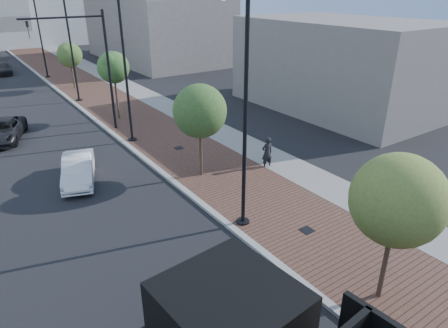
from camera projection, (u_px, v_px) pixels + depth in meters
sidewalk at (91, 84)px, 40.86m from camera, size 7.00×140.00×0.12m
concrete_strip at (116, 81)px, 42.25m from camera, size 2.40×140.00×0.13m
curb at (56, 88)px, 39.04m from camera, size 0.30×140.00×0.14m
white_sedan at (78, 169)px, 20.35m from camera, size 2.71×4.44×1.38m
dark_car_mid at (2, 130)px, 25.86m from camera, size 3.81×5.36×1.36m
dark_car_far at (3, 68)px, 45.59m from camera, size 2.24×4.59×1.28m
pedestrian at (267, 153)px, 21.76m from camera, size 0.72×0.52×1.83m
streetlight_1 at (243, 129)px, 15.03m from camera, size 1.44×0.56×9.21m
streetlight_2 at (125, 67)px, 23.89m from camera, size 1.72×0.56×9.28m
streetlight_3 at (70, 51)px, 33.03m from camera, size 1.44×0.56×9.21m
streetlight_4 at (40, 33)px, 41.90m from camera, size 1.72×0.56×9.28m
traffic_mast at (94, 59)px, 25.61m from camera, size 5.09×0.20×8.00m
tree_0 at (398, 200)px, 11.43m from camera, size 2.79×2.79×5.07m
tree_1 at (200, 111)px, 19.70m from camera, size 2.72×2.72×4.99m
tree_2 at (114, 68)px, 28.57m from camera, size 2.36×2.30×5.10m
tree_3 at (70, 55)px, 37.83m from camera, size 2.38×2.33×4.47m
commercial_block_ne at (156, 29)px, 53.20m from camera, size 12.00×22.00×8.00m
commercial_block_e at (340, 65)px, 31.94m from camera, size 10.00×16.00×7.00m
utility_cover_1 at (307, 230)px, 16.26m from camera, size 0.50×0.50×0.02m
utility_cover_2 at (179, 148)px, 24.51m from camera, size 0.50×0.50×0.02m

